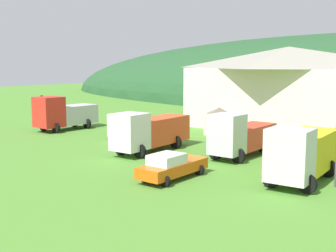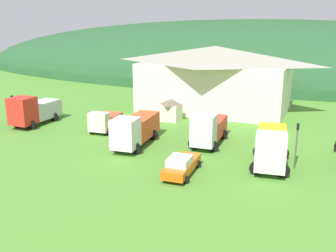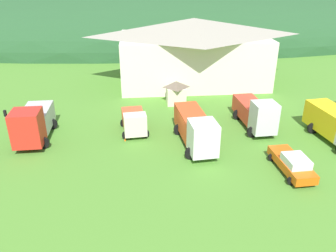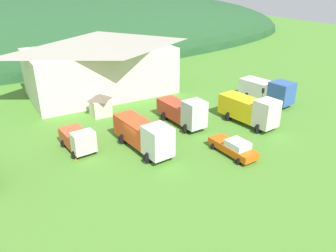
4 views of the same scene
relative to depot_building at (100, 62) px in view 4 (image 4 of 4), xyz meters
name	(u,v)px [view 4 (image 4 of 4)]	position (x,y,z in m)	size (l,w,h in m)	color
ground_plane	(138,148)	(-3.01, -18.16, -4.58)	(200.00, 200.00, 0.00)	#4C842D
forested_hill_backdrop	(30,47)	(-3.01, 41.34, -4.58)	(153.93, 60.00, 25.37)	#234C28
depot_building	(100,62)	(0.00, 0.00, 0.00)	(21.19, 12.28, 8.89)	silver
play_shed_cream	(100,104)	(-3.20, -8.05, -3.15)	(2.40, 2.42, 2.78)	beige
light_truck_cream	(78,139)	(-8.24, -15.57, -3.38)	(2.89, 4.91, 2.47)	beige
heavy_rig_white	(144,134)	(-2.63, -18.87, -2.83)	(3.50, 8.09, 3.37)	white
tow_truck_silver	(184,111)	(4.02, -15.72, -2.90)	(3.24, 7.23, 3.50)	silver
flatbed_truck_yellow	(250,109)	(10.72, -19.41, -2.74)	(3.71, 7.47, 3.56)	silver
box_truck_blue	(268,90)	(17.78, -15.34, -2.80)	(3.98, 7.72, 3.36)	#3356AD
service_pickup_orange	(234,147)	(4.33, -24.13, -3.75)	(2.44, 5.31, 1.66)	#E15910
traffic_light_east	(262,101)	(12.71, -19.19, -2.13)	(0.20, 0.32, 3.98)	#4C4C51
traffic_cone_near_pickup	(76,160)	(-9.12, -17.42, -4.58)	(0.36, 0.36, 0.58)	orange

